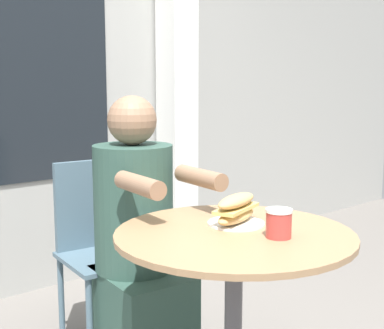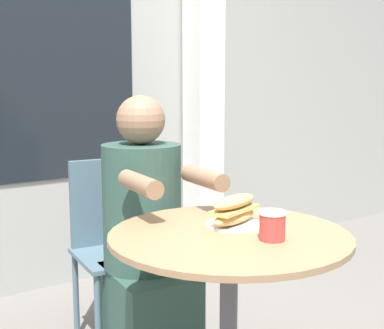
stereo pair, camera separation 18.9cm
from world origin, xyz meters
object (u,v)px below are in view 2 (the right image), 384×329
sandwich_on_plate (234,212)px  cafe_table (229,289)px  diner_chair (112,233)px  drink_cup (272,225)px  seated_diner (146,253)px

sandwich_on_plate → cafe_table: bearing=-138.6°
cafe_table → diner_chair: (0.03, 0.92, -0.03)m
sandwich_on_plate → drink_cup: size_ratio=2.58×
diner_chair → sandwich_on_plate: 0.90m
seated_diner → diner_chair: bearing=-85.9°
sandwich_on_plate → drink_cup: (-0.01, -0.20, -0.00)m
cafe_table → diner_chair: diner_chair is taller
cafe_table → sandwich_on_plate: size_ratio=3.32×
cafe_table → diner_chair: size_ratio=0.91×
seated_diner → sandwich_on_plate: 0.59m
seated_diner → drink_cup: seated_diner is taller
seated_diner → drink_cup: size_ratio=12.73×
diner_chair → seated_diner: seated_diner is taller
diner_chair → seated_diner: size_ratio=0.74×
cafe_table → drink_cup: size_ratio=8.56×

